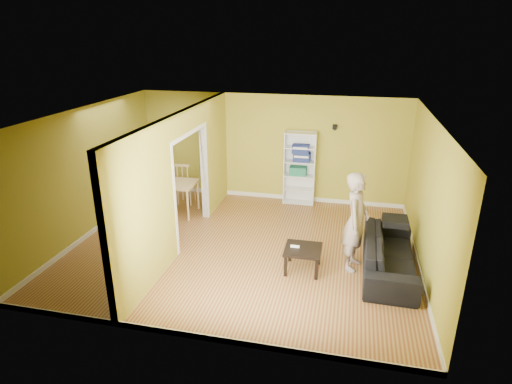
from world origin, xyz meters
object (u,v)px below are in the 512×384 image
person (357,213)px  chair_left (140,192)px  coffee_table (303,252)px  sofa (390,249)px  chair_far (186,182)px  chair_near (160,204)px  dining_table (170,186)px  bookshelf (300,168)px

person → chair_left: size_ratio=2.27×
person → coffee_table: bearing=120.9°
sofa → chair_far: bearing=65.4°
sofa → coffee_table: 1.51m
chair_near → dining_table: bearing=68.7°
chair_left → chair_far: 1.13m
sofa → chair_near: 4.88m
sofa → chair_far: 5.17m
dining_table → chair_left: bearing=-176.4°
chair_left → person: bearing=65.6°
chair_left → chair_near: 0.90m
sofa → bookshelf: bookshelf is taller
chair_near → chair_far: 1.23m
person → chair_left: (-4.90, 1.53, -0.58)m
bookshelf → chair_near: bearing=-146.6°
bookshelf → dining_table: bookshelf is taller
person → bookshelf: bearing=35.9°
chair_left → coffee_table: bearing=58.4°
bookshelf → coffee_table: bookshelf is taller
person → chair_far: bearing=71.9°
chair_near → chair_far: chair_far is taller
bookshelf → sofa: bearing=-55.8°
sofa → dining_table: 5.03m
dining_table → chair_near: bearing=-89.6°
sofa → chair_far: (-4.66, 2.25, 0.10)m
sofa → person: bearing=91.3°
coffee_table → chair_near: (-3.29, 1.34, 0.08)m
bookshelf → chair_left: 3.83m
person → chair_far: 4.65m
coffee_table → chair_left: chair_left is taller
person → sofa: bearing=-78.9°
person → chair_near: (-4.15, 1.03, -0.60)m
sofa → chair_left: 5.73m
person → bookshelf: 3.18m
sofa → dining_table: size_ratio=1.86×
sofa → bookshelf: size_ratio=1.25×
chair_left → dining_table: bearing=86.5°
bookshelf → coffee_table: bearing=-81.5°
dining_table → chair_far: (0.12, 0.67, -0.15)m
dining_table → chair_near: (0.00, -0.55, -0.23)m
sofa → person: person is taller
chair_left → chair_far: chair_far is taller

